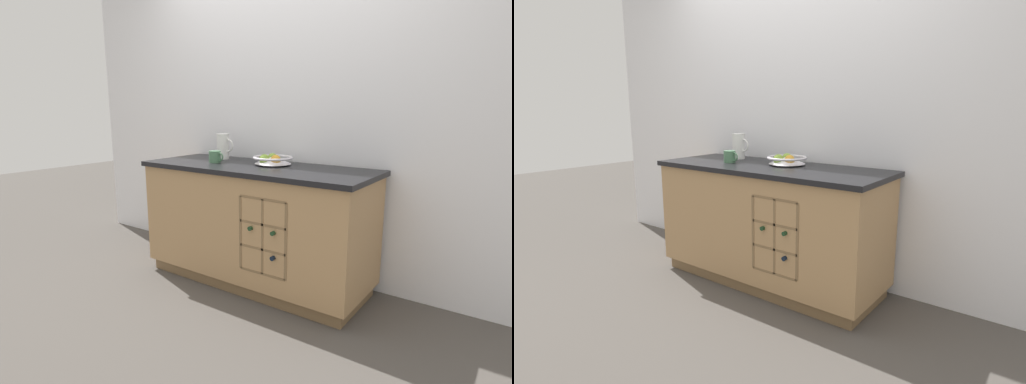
# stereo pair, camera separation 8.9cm
# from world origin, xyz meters

# --- Properties ---
(ground_plane) EXTENTS (14.00, 14.00, 0.00)m
(ground_plane) POSITION_xyz_m (0.00, 0.00, 0.00)
(ground_plane) COLOR #4C4742
(back_wall) EXTENTS (4.40, 0.06, 2.55)m
(back_wall) POSITION_xyz_m (0.00, 0.38, 1.27)
(back_wall) COLOR white
(back_wall) RESTS_ON ground_plane
(kitchen_island) EXTENTS (1.73, 0.66, 0.89)m
(kitchen_island) POSITION_xyz_m (0.00, -0.00, 0.45)
(kitchen_island) COLOR brown
(kitchen_island) RESTS_ON ground_plane
(fruit_bowl) EXTENTS (0.29, 0.29, 0.08)m
(fruit_bowl) POSITION_xyz_m (0.08, 0.10, 0.93)
(fruit_bowl) COLOR silver
(fruit_bowl) RESTS_ON kitchen_island
(white_pitcher) EXTENTS (0.16, 0.10, 0.20)m
(white_pitcher) POSITION_xyz_m (-0.44, 0.16, 0.99)
(white_pitcher) COLOR white
(white_pitcher) RESTS_ON kitchen_island
(ceramic_mug) EXTENTS (0.13, 0.09, 0.09)m
(ceramic_mug) POSITION_xyz_m (-0.35, -0.05, 0.93)
(ceramic_mug) COLOR #4C7A56
(ceramic_mug) RESTS_ON kitchen_island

